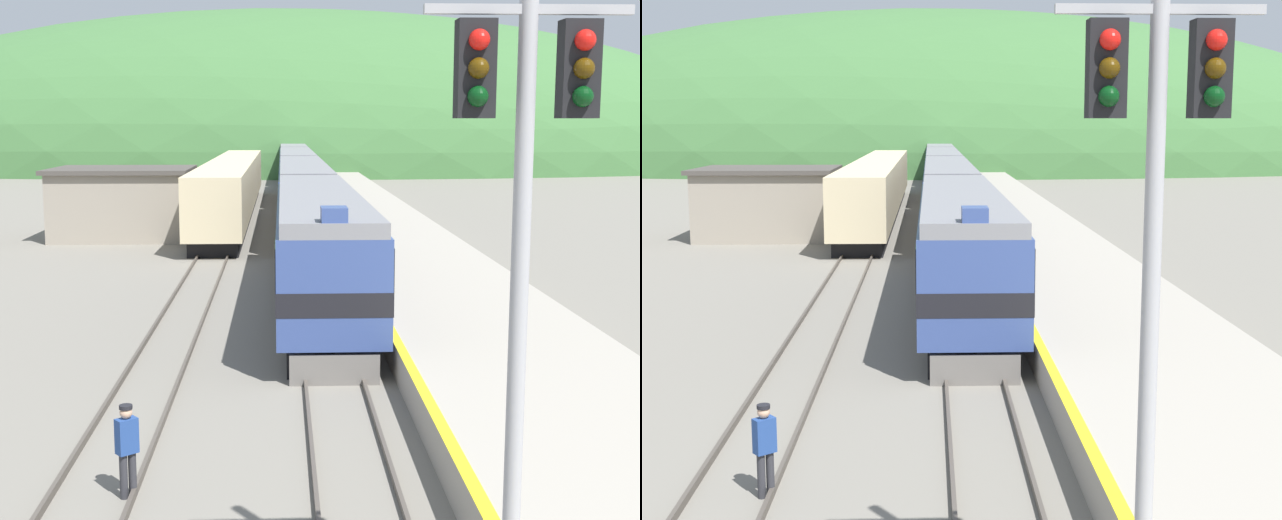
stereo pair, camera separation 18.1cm
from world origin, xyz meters
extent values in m
cube|color=#4C443D|center=(-0.72, 70.00, 0.08)|extent=(0.08, 180.00, 0.16)
cube|color=#4C443D|center=(0.72, 70.00, 0.08)|extent=(0.08, 180.00, 0.16)
cube|color=#4C443D|center=(-5.31, 70.00, 0.08)|extent=(0.08, 180.00, 0.16)
cube|color=#4C443D|center=(-3.87, 70.00, 0.08)|extent=(0.08, 180.00, 0.16)
cube|color=#9E9689|center=(4.45, 50.00, 0.43)|extent=(5.79, 140.00, 0.85)
cube|color=yellow|center=(1.68, 50.00, 0.86)|extent=(0.24, 140.00, 0.01)
ellipsoid|color=#3D6B38|center=(0.00, 125.76, 0.00)|extent=(145.04, 65.27, 44.60)
cube|color=gray|center=(-10.16, 43.79, 1.84)|extent=(7.22, 6.18, 3.67)
cube|color=#47423D|center=(-10.16, 43.79, 3.79)|extent=(7.72, 6.68, 0.24)
cube|color=black|center=(0.00, 24.65, 0.42)|extent=(2.35, 18.62, 0.85)
cube|color=#334784|center=(0.00, 24.65, 2.24)|extent=(2.87, 19.81, 2.78)
cube|color=black|center=(0.00, 24.65, 2.02)|extent=(2.90, 19.83, 0.61)
cube|color=black|center=(0.00, 24.65, 2.85)|extent=(2.89, 18.62, 0.83)
cube|color=slate|center=(0.00, 24.65, 3.83)|extent=(2.70, 19.81, 0.40)
cube|color=black|center=(0.00, 15.88, 2.85)|extent=(2.91, 2.20, 1.11)
cube|color=#334784|center=(0.00, 15.20, 4.21)|extent=(0.64, 0.80, 0.36)
cube|color=slate|center=(0.00, 14.95, 0.38)|extent=(2.24, 0.40, 0.77)
cube|color=black|center=(0.00, 46.54, 0.42)|extent=(2.35, 20.83, 0.85)
cube|color=#334784|center=(0.00, 46.54, 2.24)|extent=(2.87, 22.16, 2.78)
cube|color=black|center=(0.00, 46.54, 2.02)|extent=(2.90, 22.18, 0.61)
cube|color=black|center=(0.00, 46.54, 2.85)|extent=(2.89, 20.83, 0.83)
cube|color=slate|center=(0.00, 46.54, 3.83)|extent=(2.70, 22.16, 0.40)
cube|color=black|center=(0.00, 69.60, 0.42)|extent=(2.35, 20.83, 0.85)
cube|color=#334784|center=(0.00, 69.60, 2.24)|extent=(2.87, 22.16, 2.78)
cube|color=black|center=(0.00, 69.60, 2.02)|extent=(2.90, 22.18, 0.61)
cube|color=black|center=(0.00, 69.60, 2.85)|extent=(2.89, 20.83, 0.83)
cube|color=slate|center=(0.00, 69.60, 3.83)|extent=(2.70, 22.16, 0.40)
cube|color=black|center=(0.00, 92.66, 0.42)|extent=(2.35, 20.83, 0.85)
cube|color=#334784|center=(0.00, 92.66, 2.24)|extent=(2.87, 22.16, 2.78)
cube|color=black|center=(0.00, 92.66, 2.02)|extent=(2.90, 22.18, 0.61)
cube|color=black|center=(0.00, 92.66, 2.85)|extent=(2.89, 20.83, 0.83)
cube|color=slate|center=(0.00, 92.66, 3.83)|extent=(2.70, 22.16, 0.40)
cube|color=black|center=(-4.59, 55.00, 0.40)|extent=(2.46, 38.56, 0.80)
cube|color=beige|center=(-4.59, 55.00, 2.35)|extent=(2.90, 40.16, 3.09)
cylinder|color=#9E9EA3|center=(1.30, 2.99, 4.25)|extent=(0.20, 0.20, 8.50)
cube|color=#9E9EA3|center=(1.30, 2.99, 7.60)|extent=(2.20, 0.10, 0.10)
cube|color=black|center=(0.75, 2.99, 6.99)|extent=(0.40, 0.28, 1.02)
sphere|color=red|center=(0.75, 2.82, 7.28)|extent=(0.22, 0.22, 0.22)
sphere|color=#412C05|center=(0.75, 2.82, 6.99)|extent=(0.22, 0.22, 0.22)
sphere|color=black|center=(0.75, 2.82, 6.71)|extent=(0.22, 0.22, 0.22)
cube|color=black|center=(1.85, 2.99, 6.99)|extent=(0.40, 0.28, 1.02)
sphere|color=red|center=(1.85, 2.82, 7.28)|extent=(0.22, 0.22, 0.22)
sphere|color=#412C05|center=(1.85, 2.82, 6.99)|extent=(0.22, 0.22, 0.22)
sphere|color=black|center=(1.85, 2.82, 6.71)|extent=(0.22, 0.22, 0.22)
cylinder|color=#2D2D33|center=(-4.03, 8.28, 0.40)|extent=(0.14, 0.14, 0.80)
cylinder|color=#2D2D33|center=(-3.90, 8.38, 0.40)|extent=(0.14, 0.14, 0.80)
cube|color=navy|center=(-3.97, 8.33, 1.11)|extent=(0.42, 0.39, 0.62)
sphere|color=tan|center=(-3.97, 8.33, 1.53)|extent=(0.22, 0.22, 0.22)
cylinder|color=black|center=(-3.97, 8.33, 1.63)|extent=(0.23, 0.23, 0.07)
camera|label=1|loc=(-1.28, -6.43, 6.45)|focal=50.00mm
camera|label=2|loc=(-1.10, -6.44, 6.45)|focal=50.00mm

